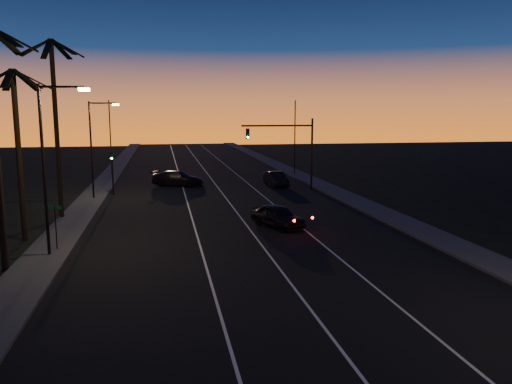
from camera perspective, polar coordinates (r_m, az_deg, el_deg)
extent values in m
cube|color=black|center=(38.19, -2.99, -2.34)|extent=(20.00, 170.00, 0.01)
cube|color=#343431|center=(38.36, -19.82, -2.71)|extent=(2.40, 170.00, 0.16)
cube|color=#343431|center=(41.17, 12.66, -1.61)|extent=(2.40, 170.00, 0.16)
cube|color=silver|center=(37.91, -7.49, -2.47)|extent=(0.12, 160.00, 0.01)
cube|color=silver|center=(38.26, -2.24, -2.30)|extent=(0.12, 160.00, 0.01)
cube|color=silver|center=(38.91, 2.86, -2.11)|extent=(0.12, 160.00, 0.01)
cube|color=black|center=(26.42, -26.05, 15.52)|extent=(2.18, 0.92, 1.18)
cube|color=black|center=(27.24, -26.90, 15.24)|extent=(1.25, 2.12, 1.18)
cube|color=black|center=(25.60, -27.00, 15.69)|extent=(1.95, 1.61, 1.18)
cylinder|color=black|center=(32.27, -25.46, 3.64)|extent=(0.32, 0.32, 10.00)
cube|color=black|center=(32.23, -24.09, 11.64)|extent=(2.18, 0.92, 1.18)
cube|color=black|center=(33.05, -24.82, 11.51)|extent=(1.25, 2.12, 1.18)
cube|color=black|center=(33.25, -26.40, 11.38)|extent=(1.34, 2.09, 1.18)
cube|color=black|center=(31.19, -26.47, 11.59)|extent=(0.45, 2.16, 1.18)
cube|color=black|center=(31.39, -24.80, 11.68)|extent=(1.95, 1.61, 1.18)
cylinder|color=black|center=(37.82, -21.83, 6.45)|extent=(0.32, 0.32, 12.50)
cube|color=black|center=(38.12, -20.71, 15.10)|extent=(2.18, 0.92, 1.18)
cube|color=black|center=(38.91, -21.42, 14.93)|extent=(1.25, 2.12, 1.18)
cube|color=black|center=(39.06, -22.79, 14.83)|extent=(1.34, 2.09, 1.18)
cube|color=black|center=(38.46, -23.86, 14.86)|extent=(2.18, 0.82, 1.18)
cube|color=black|center=(37.55, -23.82, 15.02)|extent=(1.90, 1.69, 1.18)
cube|color=black|center=(37.01, -22.65, 15.19)|extent=(0.45, 2.16, 1.18)
cube|color=black|center=(37.27, -21.24, 15.23)|extent=(1.95, 1.61, 1.18)
cylinder|color=black|center=(27.93, -23.08, 2.05)|extent=(0.16, 0.16, 9.00)
cylinder|color=black|center=(27.57, -21.37, 11.14)|extent=(2.20, 0.12, 0.12)
cube|color=#FFCD66|center=(27.39, -19.06, 11.01)|extent=(0.55, 0.26, 0.16)
cylinder|color=black|center=(45.62, -18.30, 4.46)|extent=(0.16, 0.16, 8.50)
cylinder|color=black|center=(45.37, -17.17, 9.68)|extent=(2.20, 0.12, 0.12)
cube|color=#FFCD66|center=(45.26, -15.76, 9.58)|extent=(0.55, 0.26, 0.16)
cylinder|color=black|center=(29.37, -21.90, -3.90)|extent=(0.06, 0.06, 2.60)
cube|color=#0E5521|center=(29.15, -22.03, -1.70)|extent=(0.70, 0.03, 0.20)
cylinder|color=black|center=(49.45, 6.39, 4.32)|extent=(0.20, 0.20, 7.00)
cylinder|color=black|center=(48.38, 2.45, 7.58)|extent=(7.00, 0.16, 0.16)
cube|color=black|center=(47.83, -0.96, 6.68)|extent=(0.32, 0.28, 1.00)
sphere|color=black|center=(47.65, -0.93, 7.05)|extent=(0.20, 0.20, 0.20)
sphere|color=black|center=(47.66, -0.93, 6.67)|extent=(0.20, 0.20, 0.20)
sphere|color=#14FF59|center=(47.68, -0.93, 6.28)|extent=(0.20, 0.20, 0.20)
cylinder|color=black|center=(47.63, -16.07, 2.15)|extent=(0.14, 0.14, 4.20)
cube|color=black|center=(47.47, -16.16, 4.06)|extent=(0.28, 0.25, 0.90)
sphere|color=black|center=(47.30, -16.19, 4.38)|extent=(0.18, 0.18, 0.18)
sphere|color=black|center=(47.32, -16.18, 4.05)|extent=(0.18, 0.18, 0.18)
sphere|color=#14FF59|center=(47.35, -16.16, 3.71)|extent=(0.18, 0.18, 0.18)
cylinder|color=black|center=(62.47, -16.30, 5.92)|extent=(0.14, 0.14, 9.00)
cylinder|color=black|center=(61.30, 4.46, 6.20)|extent=(0.14, 0.14, 9.00)
imported|color=black|center=(33.23, 2.50, -2.75)|extent=(3.43, 4.71, 1.49)
sphere|color=#FF0F05|center=(30.74, 4.40, -3.29)|extent=(0.18, 0.18, 0.18)
sphere|color=#FF0F05|center=(31.70, 6.47, -2.94)|extent=(0.18, 0.18, 0.18)
imported|color=black|center=(51.73, 2.29, 1.51)|extent=(1.91, 4.58, 1.47)
imported|color=black|center=(52.37, -8.92, 1.55)|extent=(5.79, 4.08, 1.56)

